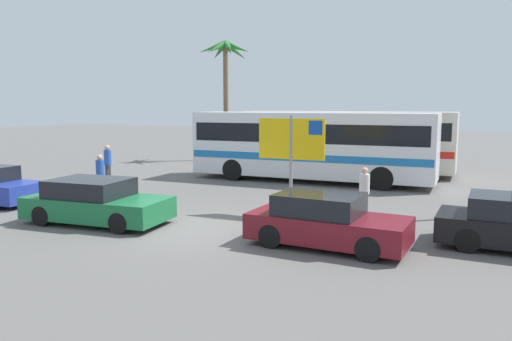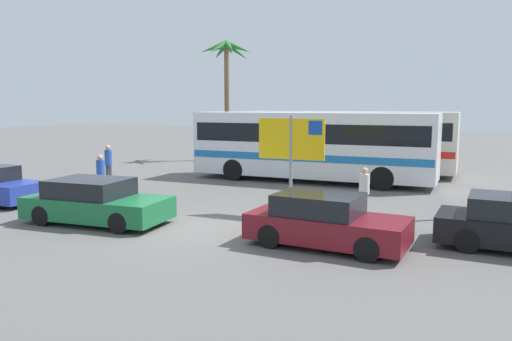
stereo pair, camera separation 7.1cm
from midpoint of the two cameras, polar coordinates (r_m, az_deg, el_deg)
name	(u,v)px [view 2 (the right image)]	position (r m, az deg, el deg)	size (l,w,h in m)	color
ground	(188,228)	(14.49, -7.62, -6.59)	(120.00, 120.00, 0.00)	#605E5B
bus_front_coach	(311,143)	(22.94, 6.46, 3.15)	(11.05, 2.53, 3.17)	white
bus_rear_coach	(344,138)	(26.32, 10.16, 3.64)	(11.05, 2.53, 3.17)	silver
ferry_sign	(293,143)	(15.79, 4.35, 3.17)	(2.20, 0.11, 3.20)	gray
car_green	(96,202)	(15.64, -17.80, -3.46)	(4.42, 2.18, 1.32)	#196638
car_maroon	(325,222)	(12.57, 8.07, -5.82)	(4.03, 1.94, 1.32)	maroon
pedestrian_by_bus	(108,161)	(23.16, -16.50, 1.07)	(0.32, 0.32, 1.75)	#4C4C51
pedestrian_crossing_lot	(101,172)	(20.12, -17.30, -0.15)	(0.32, 0.32, 1.62)	#1E2347
pedestrian_near_sign	(364,189)	(15.77, 12.44, -2.06)	(0.32, 0.32, 1.61)	#1E2347
palm_tree_seaside	(227,62)	(32.01, -3.32, 12.31)	(3.20, 3.41, 7.54)	brown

